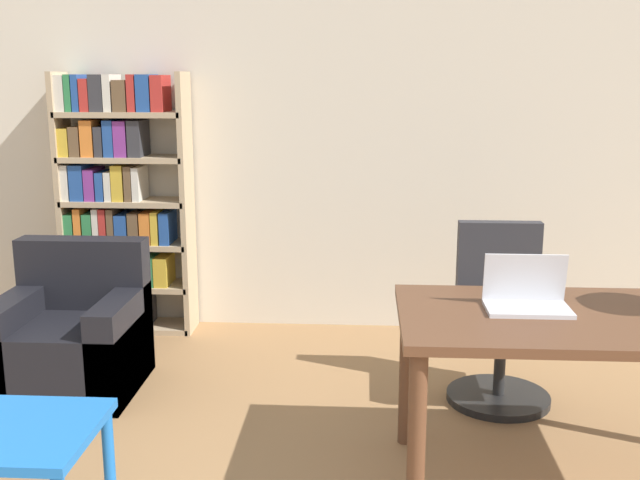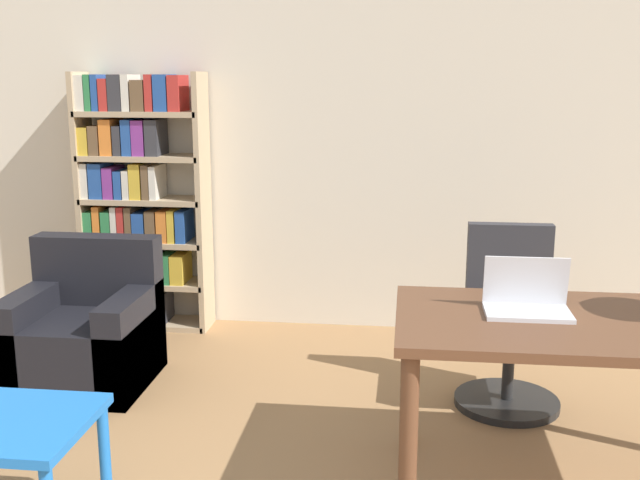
# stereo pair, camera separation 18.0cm
# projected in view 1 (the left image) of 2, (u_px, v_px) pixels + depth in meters

# --- Properties ---
(wall_back) EXTENTS (8.00, 0.06, 2.70)m
(wall_back) POSITION_uv_depth(u_px,v_px,m) (388.00, 129.00, 4.93)
(wall_back) COLOR beige
(wall_back) RESTS_ON ground_plane
(desk) EXTENTS (1.43, 0.81, 0.76)m
(desk) POSITION_uv_depth(u_px,v_px,m) (575.00, 340.00, 3.03)
(desk) COLOR brown
(desk) RESTS_ON ground_plane
(laptop) EXTENTS (0.34, 0.21, 0.22)m
(laptop) POSITION_uv_depth(u_px,v_px,m) (527.00, 297.00, 3.07)
(laptop) COLOR silver
(laptop) RESTS_ON desk
(office_chair) EXTENTS (0.54, 0.54, 0.94)m
(office_chair) POSITION_uv_depth(u_px,v_px,m) (500.00, 324.00, 3.96)
(office_chair) COLOR black
(office_chair) RESTS_ON ground_plane
(side_table_blue) EXTENTS (0.63, 0.52, 0.51)m
(side_table_blue) POSITION_uv_depth(u_px,v_px,m) (6.00, 448.00, 2.60)
(side_table_blue) COLOR blue
(side_table_blue) RESTS_ON ground_plane
(armchair) EXTENTS (0.73, 0.69, 0.80)m
(armchair) POSITION_uv_depth(u_px,v_px,m) (72.00, 340.00, 4.11)
(armchair) COLOR black
(armchair) RESTS_ON ground_plane
(bookshelf) EXTENTS (0.85, 0.28, 1.72)m
(bookshelf) POSITION_uv_depth(u_px,v_px,m) (118.00, 206.00, 4.95)
(bookshelf) COLOR tan
(bookshelf) RESTS_ON ground_plane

